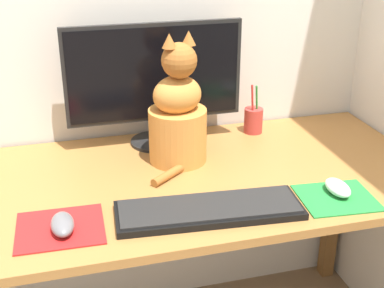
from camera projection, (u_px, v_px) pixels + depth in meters
desk at (183, 202)px, 1.59m from camera, size 1.48×0.71×0.72m
monitor at (155, 79)px, 1.69m from camera, size 0.57×0.17×0.40m
keyboard at (209, 210)px, 1.36m from camera, size 0.49×0.19×0.02m
mousepad_left at (60, 228)px, 1.30m from camera, size 0.22×0.19×0.00m
mousepad_right at (337, 198)px, 1.44m from camera, size 0.21×0.19×0.00m
computer_mouse_left at (62, 224)px, 1.28m from camera, size 0.06×0.10×0.04m
computer_mouse_right at (338, 188)px, 1.45m from camera, size 0.06×0.10×0.03m
cat at (178, 115)px, 1.59m from camera, size 0.23×0.28×0.40m
pen_cup at (253, 120)px, 1.84m from camera, size 0.06×0.06×0.17m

